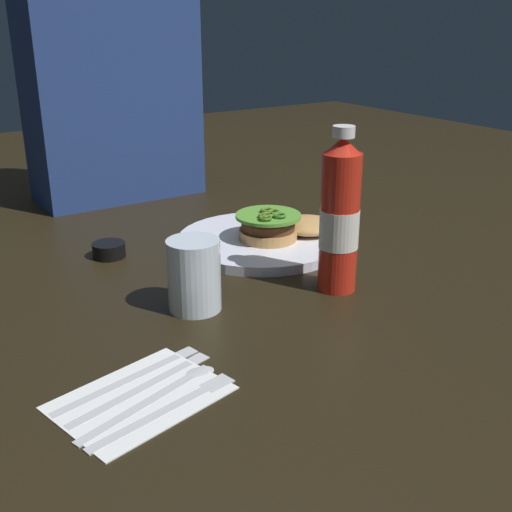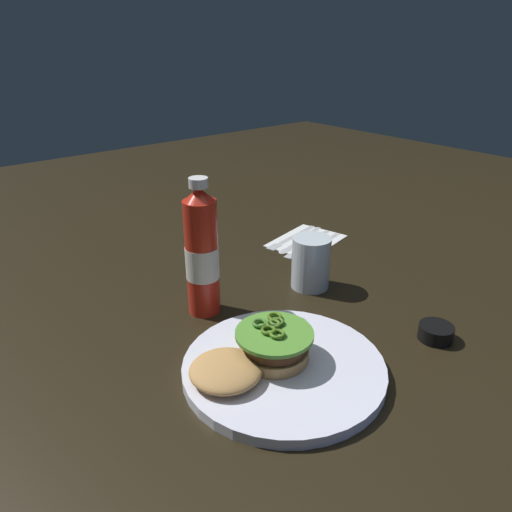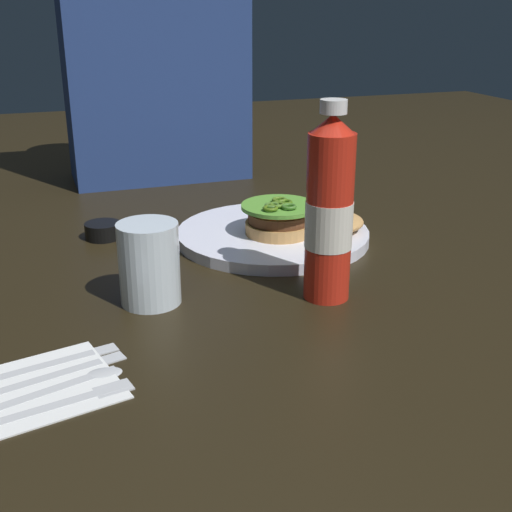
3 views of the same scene
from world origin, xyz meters
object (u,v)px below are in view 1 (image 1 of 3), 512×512
at_px(condiment_cup, 109,250).
at_px(spoon_utensil, 167,387).
at_px(burger_sandwich, 283,226).
at_px(diner_person, 111,82).
at_px(ketchup_bottle, 340,218).
at_px(steak_knife, 138,373).
at_px(napkin, 140,397).
at_px(butter_knife, 151,381).
at_px(fork_utensil, 177,402).
at_px(dinner_plate, 261,241).
at_px(water_glass, 194,275).

bearing_deg(condiment_cup, spoon_utensil, -103.02).
xyz_separation_m(burger_sandwich, spoon_utensil, (-0.38, -0.31, -0.03)).
bearing_deg(diner_person, ketchup_bottle, -83.74).
height_order(steak_knife, diner_person, diner_person).
xyz_separation_m(napkin, butter_knife, (0.02, 0.02, 0.00)).
height_order(fork_utensil, spoon_utensil, same).
height_order(spoon_utensil, steak_knife, same).
bearing_deg(dinner_plate, condiment_cup, 159.05).
bearing_deg(diner_person, water_glass, -102.60).
height_order(spoon_utensil, butter_knife, same).
relative_size(burger_sandwich, spoon_utensil, 1.03).
bearing_deg(burger_sandwich, butter_knife, -143.58).
bearing_deg(condiment_cup, water_glass, -84.15).
height_order(dinner_plate, condiment_cup, condiment_cup).
bearing_deg(condiment_cup, diner_person, 65.26).
height_order(spoon_utensil, diner_person, diner_person).
relative_size(burger_sandwich, fork_utensil, 1.03).
xyz_separation_m(dinner_plate, burger_sandwich, (0.03, -0.02, 0.03)).
xyz_separation_m(condiment_cup, spoon_utensil, (-0.10, -0.43, -0.01)).
xyz_separation_m(butter_knife, diner_person, (0.27, 0.77, 0.25)).
height_order(condiment_cup, spoon_utensil, condiment_cup).
xyz_separation_m(water_glass, steak_knife, (-0.14, -0.12, -0.05)).
distance_m(burger_sandwich, butter_knife, 0.49).
distance_m(butter_knife, steak_knife, 0.02).
bearing_deg(dinner_plate, butter_knife, -139.08).
relative_size(condiment_cup, steak_knife, 0.29).
bearing_deg(steak_knife, diner_person, 69.33).
distance_m(fork_utensil, steak_knife, 0.08).
bearing_deg(condiment_cup, butter_knife, -105.00).
bearing_deg(steak_knife, water_glass, 40.77).
relative_size(spoon_utensil, butter_knife, 0.97).
bearing_deg(steak_knife, burger_sandwich, 33.69).
relative_size(water_glass, napkin, 0.58).
relative_size(condiment_cup, diner_person, 0.10).
bearing_deg(fork_utensil, butter_knife, 96.14).
height_order(dinner_plate, water_glass, water_glass).
bearing_deg(ketchup_bottle, burger_sandwich, 77.67).
bearing_deg(water_glass, butter_knife, -132.92).
bearing_deg(condiment_cup, fork_utensil, -102.65).
bearing_deg(diner_person, dinner_plate, -79.42).
distance_m(ketchup_bottle, water_glass, 0.23).
bearing_deg(water_glass, dinner_plate, 36.50).
relative_size(dinner_plate, diner_person, 0.51).
height_order(dinner_plate, fork_utensil, dinner_plate).
bearing_deg(diner_person, condiment_cup, -114.74).
bearing_deg(ketchup_bottle, dinner_plate, 87.25).
height_order(ketchup_bottle, steak_knife, ketchup_bottle).
relative_size(ketchup_bottle, diner_person, 0.42).
bearing_deg(burger_sandwich, condiment_cup, 157.43).
distance_m(napkin, steak_knife, 0.05).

